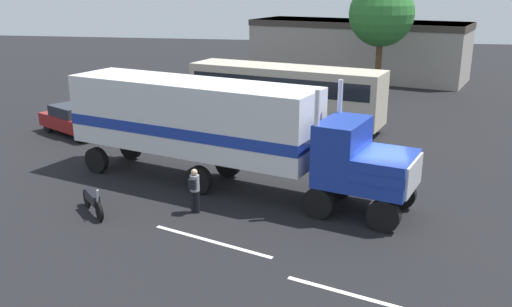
{
  "coord_description": "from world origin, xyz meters",
  "views": [
    {
      "loc": [
        -0.68,
        -18.76,
        7.82
      ],
      "look_at": [
        -4.23,
        0.92,
        1.6
      ],
      "focal_mm": 38.55,
      "sensor_mm": 36.0,
      "label": 1
    }
  ],
  "objects": [
    {
      "name": "semi_truck",
      "position": [
        -5.96,
        1.48,
        2.52
      ],
      "size": [
        14.22,
        6.81,
        4.5
      ],
      "color": "#193399",
      "rests_on": "ground_plane"
    },
    {
      "name": "lane_stripe_mid",
      "position": [
        -0.11,
        -5.99,
        0.01
      ],
      "size": [
        4.22,
        1.55,
        0.01
      ],
      "primitive_type": "cube",
      "rotation": [
        0.0,
        0.0,
        -0.32
      ],
      "color": "silver",
      "rests_on": "ground_plane"
    },
    {
      "name": "parked_car",
      "position": [
        -15.38,
        7.73,
        0.81
      ],
      "size": [
        4.7,
        3.81,
        1.57
      ],
      "color": "maroon",
      "rests_on": "ground_plane"
    },
    {
      "name": "ground_plane",
      "position": [
        0.0,
        0.0,
        0.0
      ],
      "size": [
        120.0,
        120.0,
        0.0
      ],
      "primitive_type": "plane",
      "color": "black"
    },
    {
      "name": "lane_stripe_near",
      "position": [
        -4.87,
        -3.5,
        0.01
      ],
      "size": [
        4.19,
        1.66,
        0.01
      ],
      "primitive_type": "cube",
      "rotation": [
        0.0,
        0.0,
        -0.35
      ],
      "color": "silver",
      "rests_on": "ground_plane"
    },
    {
      "name": "motorcycle",
      "position": [
        -9.54,
        -2.09,
        0.48
      ],
      "size": [
        1.51,
        1.61,
        1.12
      ],
      "color": "black",
      "rests_on": "ground_plane"
    },
    {
      "name": "tree_left",
      "position": [
        0.94,
        21.41,
        5.75
      ],
      "size": [
        4.53,
        4.53,
        8.04
      ],
      "color": "brown",
      "rests_on": "ground_plane"
    },
    {
      "name": "building_backdrop",
      "position": [
        -0.56,
        29.7,
        2.59
      ],
      "size": [
        19.01,
        11.36,
        4.77
      ],
      "color": "#9E938C",
      "rests_on": "ground_plane"
    },
    {
      "name": "person_bystander",
      "position": [
        -6.01,
        -1.38,
        0.89
      ],
      "size": [
        0.34,
        0.46,
        1.63
      ],
      "color": "black",
      "rests_on": "ground_plane"
    },
    {
      "name": "parked_bus",
      "position": [
        -4.47,
        11.44,
        2.07
      ],
      "size": [
        11.27,
        5.56,
        3.4
      ],
      "color": "#BFB29E",
      "rests_on": "ground_plane"
    }
  ]
}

